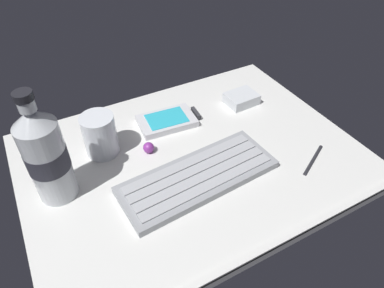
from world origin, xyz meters
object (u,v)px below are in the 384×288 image
object	(u,v)px
charger_block	(241,99)
stylus_pen	(313,159)
juice_cup	(100,136)
water_bottle	(46,155)
keyboard	(198,176)
handheld_device	(170,120)
trackball_mouse	(149,148)

from	to	relation	value
charger_block	stylus_pen	size ratio (longest dim) A/B	0.74
juice_cup	water_bottle	bearing A→B (deg)	-146.59
charger_block	keyboard	bearing A→B (deg)	-141.51
juice_cup	keyboard	bearing A→B (deg)	-50.38
handheld_device	juice_cup	world-z (taller)	juice_cup
charger_block	juice_cup	bearing A→B (deg)	-178.47
keyboard	charger_block	xyz separation A→B (cm)	(20.67, 16.43, 0.39)
water_bottle	trackball_mouse	distance (cm)	19.67
juice_cup	charger_block	bearing A→B (deg)	1.53
juice_cup	stylus_pen	xyz separation A→B (cm)	(34.81, -21.77, -3.56)
water_bottle	handheld_device	bearing A→B (deg)	18.79
charger_block	stylus_pen	distance (cm)	22.72
handheld_device	stylus_pen	bearing A→B (deg)	-51.09
keyboard	water_bottle	world-z (taller)	water_bottle
water_bottle	charger_block	xyz separation A→B (cm)	(43.53, 7.49, -7.81)
trackball_mouse	stylus_pen	world-z (taller)	trackball_mouse
keyboard	charger_block	size ratio (longest dim) A/B	4.24
keyboard	handheld_device	size ratio (longest dim) A/B	2.24
juice_cup	stylus_pen	world-z (taller)	juice_cup
handheld_device	water_bottle	world-z (taller)	water_bottle
stylus_pen	water_bottle	bearing A→B (deg)	133.39
trackball_mouse	handheld_device	bearing A→B (deg)	40.26
keyboard	stylus_pen	xyz separation A→B (cm)	(21.94, -6.24, -0.46)
juice_cup	handheld_device	bearing A→B (deg)	7.68
keyboard	trackball_mouse	xyz separation A→B (cm)	(-4.98, 11.15, 0.29)
water_bottle	keyboard	bearing A→B (deg)	-21.37
juice_cup	stylus_pen	distance (cm)	41.21
juice_cup	water_bottle	xyz separation A→B (cm)	(-9.99, -6.59, 5.10)
juice_cup	stylus_pen	size ratio (longest dim) A/B	0.89
charger_block	handheld_device	bearing A→B (deg)	176.19
stylus_pen	handheld_device	bearing A→B (deg)	101.02
keyboard	juice_cup	xyz separation A→B (cm)	(-12.86, 15.54, 3.10)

